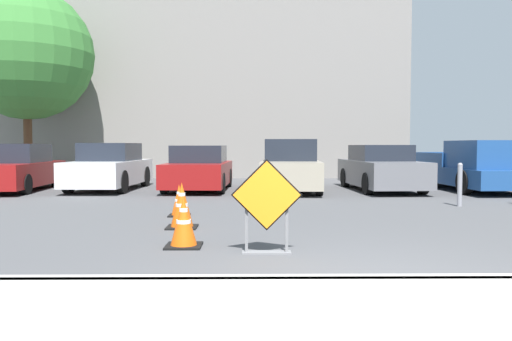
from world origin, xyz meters
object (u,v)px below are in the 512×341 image
at_px(traffic_cone_second, 182,206).
at_px(traffic_cone_third, 179,201).
at_px(parked_car_third, 199,169).
at_px(pickup_truck, 473,168).
at_px(parked_car_second, 110,168).
at_px(bollard_nearest, 460,183).
at_px(parked_car_fifth, 381,169).
at_px(traffic_cone_nearest, 184,222).
at_px(parked_car_nearest, 16,169).
at_px(road_closed_sign, 267,204).
at_px(parked_car_fourth, 290,168).

relative_size(traffic_cone_second, traffic_cone_third, 1.24).
distance_m(parked_car_third, pickup_truck, 8.86).
relative_size(parked_car_second, bollard_nearest, 4.27).
distance_m(traffic_cone_third, parked_car_fifth, 8.15).
height_order(traffic_cone_nearest, parked_car_second, parked_car_second).
bearing_deg(pickup_truck, parked_car_nearest, -3.24).
bearing_deg(road_closed_sign, parked_car_fourth, 83.50).
bearing_deg(parked_car_fifth, bollard_nearest, 97.45).
xyz_separation_m(road_closed_sign, traffic_cone_nearest, (-1.18, 0.48, -0.32)).
distance_m(pickup_truck, bollard_nearest, 4.69).
bearing_deg(bollard_nearest, road_closed_sign, -132.77).
bearing_deg(parked_car_third, traffic_cone_third, 94.20).
distance_m(parked_car_fifth, bollard_nearest, 4.34).
distance_m(parked_car_second, parked_car_fifth, 8.85).
distance_m(road_closed_sign, parked_car_fourth, 9.28).
bearing_deg(road_closed_sign, bollard_nearest, 47.23).
bearing_deg(bollard_nearest, parked_car_fifth, 100.38).
bearing_deg(parked_car_fifth, traffic_cone_second, 50.45).
bearing_deg(road_closed_sign, traffic_cone_third, 115.18).
relative_size(parked_car_second, parked_car_fifth, 0.98).
distance_m(traffic_cone_second, bollard_nearest, 6.91).
bearing_deg(parked_car_fifth, parked_car_fourth, 0.98).
bearing_deg(road_closed_sign, parked_car_nearest, 129.34).
height_order(traffic_cone_second, parked_car_second, parked_car_second).
xyz_separation_m(parked_car_third, bollard_nearest, (6.67, -4.43, -0.12)).
relative_size(traffic_cone_third, bollard_nearest, 0.63).
xyz_separation_m(traffic_cone_third, pickup_truck, (8.65, 5.71, 0.40)).
height_order(road_closed_sign, parked_car_fifth, parked_car_fifth).
height_order(road_closed_sign, traffic_cone_second, road_closed_sign).
bearing_deg(pickup_truck, traffic_cone_second, 38.10).
xyz_separation_m(road_closed_sign, pickup_truck, (6.96, 9.30, 0.05)).
height_order(traffic_cone_nearest, pickup_truck, pickup_truck).
bearing_deg(parked_car_fourth, traffic_cone_second, 74.41).
bearing_deg(parked_car_fifth, pickup_truck, 174.75).
bearing_deg(parked_car_second, traffic_cone_third, 119.35).
height_order(traffic_cone_nearest, parked_car_nearest, parked_car_nearest).
bearing_deg(pickup_truck, traffic_cone_third, 31.02).
xyz_separation_m(traffic_cone_third, parked_car_fourth, (2.74, 5.63, 0.43)).
xyz_separation_m(traffic_cone_nearest, traffic_cone_second, (-0.25, 1.65, 0.04)).
relative_size(parked_car_nearest, parked_car_second, 1.06).
relative_size(traffic_cone_second, parked_car_third, 0.19).
bearing_deg(traffic_cone_second, parked_car_fourth, 70.74).
distance_m(traffic_cone_third, parked_car_third, 6.02).
xyz_separation_m(parked_car_second, parked_car_fourth, (5.90, -0.56, 0.04)).
distance_m(parked_car_fourth, parked_car_fifth, 2.95).
xyz_separation_m(traffic_cone_second, traffic_cone_third, (-0.26, 1.46, -0.08)).
bearing_deg(traffic_cone_second, bollard_nearest, 26.05).
xyz_separation_m(road_closed_sign, bollard_nearest, (4.78, 5.16, -0.13)).
relative_size(parked_car_nearest, parked_car_fourth, 1.05).
distance_m(parked_car_nearest, parked_car_fifth, 11.79).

